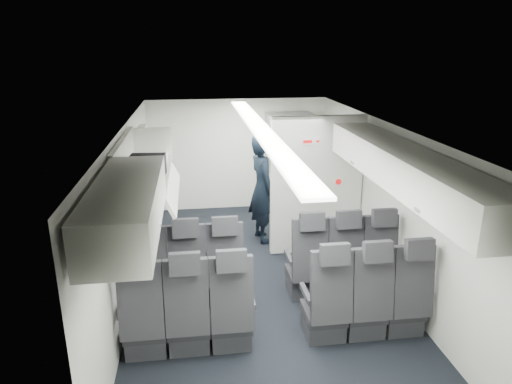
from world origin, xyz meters
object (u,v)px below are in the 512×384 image
object	(u,v)px
seat_row_mid	(279,310)
carry_on_bag	(148,165)
galley_unit	(288,163)
boarding_door	(145,186)
flight_attendant	(262,189)
seat_row_front	(266,271)

from	to	relation	value
seat_row_mid	carry_on_bag	world-z (taller)	carry_on_bag
galley_unit	boarding_door	xyz separation A→B (m)	(-2.59, -1.17, 0.00)
galley_unit	flight_attendant	bearing A→B (deg)	-117.64
flight_attendant	seat_row_mid	bearing A→B (deg)	163.56
flight_attendant	carry_on_bag	xyz separation A→B (m)	(-1.60, -1.89, 0.94)
seat_row_mid	carry_on_bag	xyz separation A→B (m)	(-1.36, 0.90, 1.42)
seat_row_mid	galley_unit	size ratio (longest dim) A/B	1.75
seat_row_front	galley_unit	world-z (taller)	galley_unit
galley_unit	flight_attendant	world-z (taller)	galley_unit
flight_attendant	carry_on_bag	size ratio (longest dim) A/B	4.61
seat_row_mid	boarding_door	bearing A→B (deg)	118.77
carry_on_bag	boarding_door	bearing A→B (deg)	102.09
seat_row_mid	flight_attendant	bearing A→B (deg)	85.15
flight_attendant	seat_row_front	bearing A→B (deg)	161.27
flight_attendant	carry_on_bag	bearing A→B (deg)	128.18
seat_row_front	galley_unit	size ratio (longest dim) A/B	1.75
seat_row_front	carry_on_bag	world-z (taller)	carry_on_bag
seat_row_mid	seat_row_front	bearing A→B (deg)	90.00
galley_unit	boarding_door	distance (m)	2.84
galley_unit	flight_attendant	distance (m)	1.54
galley_unit	carry_on_bag	bearing A→B (deg)	-125.41
boarding_door	flight_attendant	world-z (taller)	boarding_door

